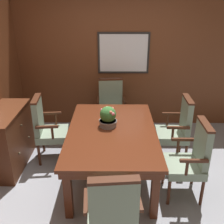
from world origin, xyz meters
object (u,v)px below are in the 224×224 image
dining_table (112,136)px  chair_right_near (191,158)px  chair_left_far (47,127)px  potted_plant (108,117)px  chair_head_far (111,105)px  chair_head_near (113,213)px  chair_right_far (177,127)px  sideboard_cabinet (8,139)px

dining_table → chair_right_near: 1.07m
chair_left_far → dining_table: bearing=-118.2°
chair_right_near → chair_left_far: bearing=-111.9°
potted_plant → chair_head_far: bearing=88.6°
chair_head_near → potted_plant: size_ratio=3.54×
chair_head_far → potted_plant: bearing=-96.5°
chair_head_near → chair_left_far: (-1.02, 1.75, 0.00)m
chair_right_near → chair_head_far: size_ratio=1.00×
dining_table → chair_head_near: bearing=-89.3°
chair_right_far → chair_head_near: bearing=-27.5°
potted_plant → sideboard_cabinet: potted_plant is taller
chair_head_near → chair_head_far: 2.64m
chair_right_far → chair_head_far: (-1.02, 0.89, 0.00)m
chair_left_far → potted_plant: (0.95, -0.30, 0.31)m
sideboard_cabinet → chair_right_near: bearing=-14.0°
chair_left_far → potted_plant: 1.04m
chair_right_near → sideboard_cabinet: size_ratio=0.98×
dining_table → sideboard_cabinet: (-1.54, 0.22, -0.18)m
sideboard_cabinet → dining_table: bearing=-8.1°
dining_table → chair_right_far: size_ratio=1.79×
dining_table → chair_right_far: (1.00, 0.41, -0.08)m
chair_right_far → sideboard_cabinet: chair_right_far is taller
chair_right_far → chair_right_near: 0.82m
chair_right_far → sideboard_cabinet: bearing=-83.7°
chair_left_far → chair_right_far: (2.00, -0.00, 0.00)m
chair_head_near → chair_right_near: same height
chair_right_near → potted_plant: 1.21m
dining_table → potted_plant: potted_plant is taller
chair_left_far → sideboard_cabinet: bearing=104.8°
chair_head_far → sideboard_cabinet: bearing=-149.4°
chair_head_near → chair_right_near: bearing=-141.3°
sideboard_cabinet → potted_plant: bearing=-3.9°
chair_left_far → potted_plant: chair_left_far is taller
sideboard_cabinet → chair_head_near: bearing=-44.8°
chair_head_far → potted_plant: 1.23m
chair_head_near → dining_table: bearing=-94.1°
chair_right_far → chair_right_near: (-0.01, -0.82, 0.00)m
chair_head_far → chair_right_far: bearing=-46.1°
chair_head_far → sideboard_cabinet: chair_head_far is taller
chair_head_near → chair_left_far: same height
chair_left_far → chair_head_far: 1.32m
chair_right_near → chair_head_far: (-1.01, 1.72, 0.00)m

